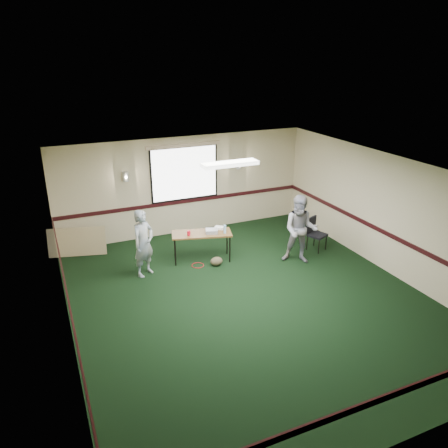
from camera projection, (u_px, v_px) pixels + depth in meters
name	position (u px, v px, depth m)	size (l,w,h in m)	color
ground	(249.00, 299.00, 9.07)	(8.00, 8.00, 0.00)	black
room_shell	(210.00, 197.00, 10.29)	(8.00, 8.02, 8.00)	#CBB392
folding_table	(202.00, 235.00, 10.53)	(1.53, 0.93, 0.71)	#503417
projector	(212.00, 231.00, 10.48)	(0.29, 0.24, 0.10)	#9C9DA4
game_console	(219.00, 228.00, 10.74)	(0.21, 0.17, 0.05)	white
red_cup	(189.00, 233.00, 10.34)	(0.08, 0.08, 0.12)	red
water_bottle	(225.00, 229.00, 10.45)	(0.06, 0.06, 0.21)	#8CC2E5
duffel_bag	(216.00, 261.00, 10.44)	(0.30, 0.23, 0.21)	#483F29
cable_coil	(198.00, 265.00, 10.46)	(0.30, 0.30, 0.02)	red
folded_table	(77.00, 242.00, 10.88)	(1.40, 0.06, 0.72)	tan
conference_chair	(314.00, 231.00, 11.17)	(0.55, 0.56, 0.85)	black
person_left	(144.00, 243.00, 9.78)	(0.57, 0.37, 1.56)	#3B5983
person_right	(300.00, 230.00, 10.36)	(0.82, 0.64, 1.68)	#7988BC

